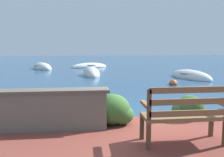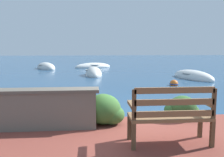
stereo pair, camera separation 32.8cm
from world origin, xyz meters
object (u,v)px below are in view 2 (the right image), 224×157
rowboat_outer (93,67)px  mooring_buoy (174,84)px  rowboat_mid (94,74)px  park_bench (171,114)px  rowboat_far (46,68)px  rowboat_nearest (193,77)px

rowboat_outer → mooring_buoy: rowboat_outer is taller
rowboat_mid → park_bench: bearing=-177.0°
rowboat_mid → rowboat_far: rowboat_mid is taller
rowboat_mid → rowboat_nearest: bearing=-112.2°
rowboat_far → rowboat_outer: rowboat_far is taller
rowboat_outer → mooring_buoy: (3.49, -9.44, 0.01)m
rowboat_nearest → rowboat_outer: size_ratio=1.00×
park_bench → rowboat_outer: park_bench is taller
rowboat_mid → rowboat_far: bearing=36.0°
mooring_buoy → rowboat_outer: bearing=110.3°
rowboat_far → rowboat_outer: (3.55, 0.98, -0.01)m
rowboat_far → park_bench: bearing=167.2°
rowboat_mid → rowboat_outer: (0.01, 5.43, -0.02)m
park_bench → rowboat_outer: (-1.06, 16.45, -0.64)m
park_bench → rowboat_mid: size_ratio=0.51×
rowboat_mid → mooring_buoy: 5.33m
park_bench → rowboat_nearest: size_ratio=0.40×
park_bench → rowboat_outer: 16.50m
park_bench → rowboat_far: size_ratio=0.46×
rowboat_nearest → rowboat_far: rowboat_far is taller
rowboat_outer → park_bench: bearing=73.0°
rowboat_far → mooring_buoy: (7.04, -8.46, -0.01)m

